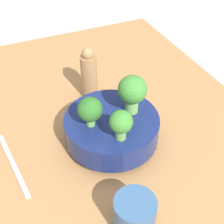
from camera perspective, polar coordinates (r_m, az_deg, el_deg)
ground_plane at (r=0.78m, az=1.88°, el=-7.02°), size 6.00×6.00×0.00m
table at (r=0.76m, az=1.92°, el=-5.85°), size 1.14×0.71×0.05m
bowl at (r=0.71m, az=0.00°, el=-3.08°), size 0.21×0.21×0.07m
broccoli_floret_front at (r=0.65m, az=-4.16°, el=0.54°), size 0.05×0.05×0.07m
broccoli_floret_right at (r=0.62m, az=1.66°, el=-2.02°), size 0.05×0.05×0.07m
broccoli_floret_back at (r=0.67m, az=3.74°, el=3.79°), size 0.06×0.06×0.09m
cup at (r=0.58m, az=4.11°, el=-18.23°), size 0.08×0.08×0.08m
pepper_mill at (r=0.83m, az=-4.23°, el=6.95°), size 0.04×0.04×0.15m
fork at (r=0.72m, az=-17.62°, el=-9.06°), size 0.20×0.03×0.01m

